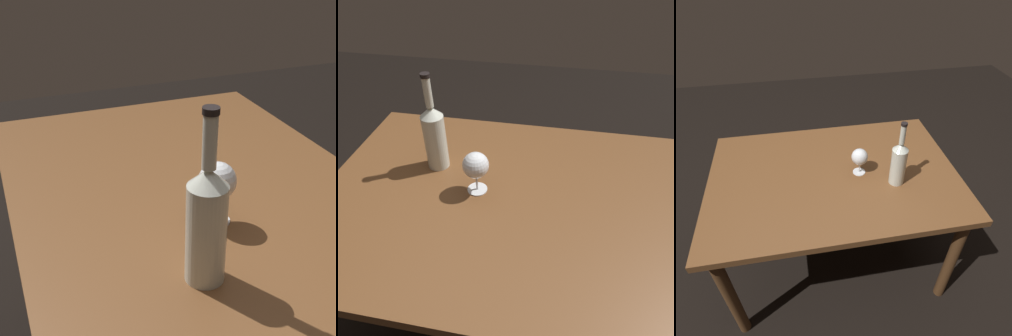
{
  "view_description": "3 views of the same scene",
  "coord_description": "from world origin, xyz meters",
  "views": [
    {
      "loc": [
        -1.0,
        0.46,
        1.38
      ],
      "look_at": [
        -0.03,
        0.09,
        0.84
      ],
      "focal_mm": 54.55,
      "sensor_mm": 36.0,
      "label": 1
    },
    {
      "loc": [
        0.1,
        -0.76,
        1.48
      ],
      "look_at": [
        -0.04,
        0.04,
        0.82
      ],
      "focal_mm": 34.98,
      "sensor_mm": 36.0,
      "label": 2
    },
    {
      "loc": [
        0.16,
        1.17,
        1.77
      ],
      "look_at": [
        -0.05,
        0.04,
        0.8
      ],
      "focal_mm": 31.63,
      "sensor_mm": 36.0,
      "label": 3
    }
  ],
  "objects": [
    {
      "name": "dining_table",
      "position": [
        0.0,
        0.0,
        0.65
      ],
      "size": [
        1.3,
        0.9,
        0.74
      ],
      "color": "brown",
      "rests_on": "ground"
    },
    {
      "name": "wine_bottle",
      "position": [
        -0.3,
        0.12,
        0.87
      ],
      "size": [
        0.08,
        0.08,
        0.35
      ],
      "color": "silver",
      "rests_on": "dining_table"
    },
    {
      "name": "wine_glass_left",
      "position": [
        -0.13,
        0.01,
        0.84
      ],
      "size": [
        0.09,
        0.09,
        0.15
      ],
      "color": "white",
      "rests_on": "dining_table"
    }
  ]
}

